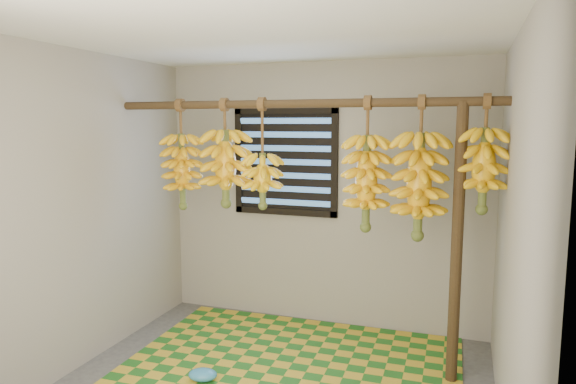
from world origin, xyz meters
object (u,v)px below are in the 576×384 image
at_px(banana_bunch_a, 182,171).
at_px(banana_bunch_e, 419,186).
at_px(support_post, 457,246).
at_px(banana_bunch_c, 263,180).
at_px(banana_bunch_b, 226,168).
at_px(plastic_bag, 203,375).
at_px(banana_bunch_f, 484,170).
at_px(woven_mat, 288,370).
at_px(banana_bunch_d, 366,183).

xyz_separation_m(banana_bunch_a, banana_bunch_e, (1.91, -0.00, -0.05)).
bearing_deg(support_post, banana_bunch_c, 180.00).
xyz_separation_m(banana_bunch_b, banana_bunch_e, (1.51, 0.00, -0.09)).
bearing_deg(banana_bunch_c, plastic_bag, -111.08).
relative_size(banana_bunch_a, banana_bunch_e, 0.89).
bearing_deg(banana_bunch_f, woven_mat, -169.64).
xyz_separation_m(support_post, banana_bunch_f, (0.15, 0.00, 0.54)).
height_order(banana_bunch_a, banana_bunch_d, same).
height_order(woven_mat, banana_bunch_f, banana_bunch_f).
relative_size(woven_mat, banana_bunch_e, 2.48).
bearing_deg(banana_bunch_d, banana_bunch_e, 0.00).
bearing_deg(plastic_bag, woven_mat, 34.49).
bearing_deg(banana_bunch_a, banana_bunch_e, -0.00).
bearing_deg(banana_bunch_d, banana_bunch_b, 180.00).
relative_size(plastic_bag, banana_bunch_d, 0.22).
distance_m(plastic_bag, banana_bunch_f, 2.45).
relative_size(banana_bunch_b, banana_bunch_d, 0.88).
relative_size(woven_mat, banana_bunch_f, 3.14).
height_order(banana_bunch_c, banana_bunch_f, same).
height_order(plastic_bag, banana_bunch_f, banana_bunch_f).
distance_m(support_post, banana_bunch_a, 2.23).
height_order(woven_mat, plastic_bag, plastic_bag).
bearing_deg(banana_bunch_c, banana_bunch_d, -0.00).
distance_m(woven_mat, banana_bunch_d, 1.53).
relative_size(woven_mat, banana_bunch_d, 2.57).
distance_m(woven_mat, plastic_bag, 0.64).
distance_m(banana_bunch_d, banana_bunch_f, 0.80).
distance_m(banana_bunch_d, banana_bunch_e, 0.38).
bearing_deg(woven_mat, banana_bunch_a, 166.60).
relative_size(banana_bunch_a, banana_bunch_f, 1.13).
xyz_separation_m(plastic_bag, banana_bunch_f, (1.84, 0.60, 1.49)).
bearing_deg(banana_bunch_e, support_post, 0.00).
relative_size(support_post, banana_bunch_c, 2.33).
height_order(banana_bunch_c, banana_bunch_e, same).
height_order(plastic_bag, banana_bunch_d, banana_bunch_d).
bearing_deg(support_post, woven_mat, -168.35).
relative_size(banana_bunch_e, banana_bunch_f, 1.27).
bearing_deg(support_post, banana_bunch_f, 0.00).
distance_m(banana_bunch_b, banana_bunch_c, 0.33).
bearing_deg(banana_bunch_f, banana_bunch_c, 180.00).
bearing_deg(banana_bunch_c, banana_bunch_b, -180.00).
height_order(plastic_bag, banana_bunch_b, banana_bunch_b).
bearing_deg(support_post, plastic_bag, -160.42).
height_order(support_post, woven_mat, support_post).
height_order(support_post, banana_bunch_f, banana_bunch_f).
relative_size(banana_bunch_a, banana_bunch_c, 1.05).
relative_size(plastic_bag, banana_bunch_b, 0.25).
xyz_separation_m(support_post, plastic_bag, (-1.69, -0.60, -0.95)).
bearing_deg(plastic_bag, banana_bunch_c, 68.92).
relative_size(woven_mat, banana_bunch_a, 2.79).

